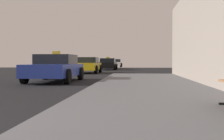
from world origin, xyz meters
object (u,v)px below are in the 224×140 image
car_blue (56,68)px  car_black (108,64)px  car_green (106,63)px  car_white (116,63)px  car_yellow (87,65)px

car_blue → car_black: size_ratio=1.05×
car_black → car_green: bearing=-82.9°
car_black → car_blue: bearing=88.0°
car_black → car_white: 14.52m
car_yellow → car_white: bearing=-91.7°
car_yellow → car_white: size_ratio=1.03×
car_blue → car_green: (-0.23, 26.11, -0.00)m
car_blue → car_white: size_ratio=1.10×
car_yellow → car_green: bearing=-89.7°
car_yellow → car_white: same height
car_green → car_white: 7.35m
car_yellow → car_black: 9.13m
car_blue → car_yellow: (-0.14, 9.80, -0.00)m
car_blue → car_white: car_blue is taller
car_green → car_yellow: bearing=90.3°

